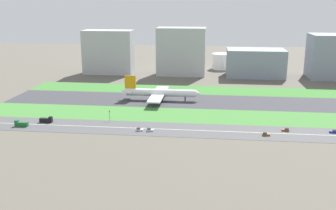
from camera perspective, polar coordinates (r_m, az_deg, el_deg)
ground_plane at (r=314.54m, az=1.98°, el=0.61°), size 800.00×800.00×0.00m
runway at (r=314.52m, az=1.98°, el=0.62°), size 280.00×46.00×0.10m
grass_median_north at (r=354.28m, az=2.54°, el=2.25°), size 280.00×36.00×0.10m
grass_median_south at (r=275.14m, az=1.27°, el=-1.48°), size 280.00×36.00×0.10m
highway at (r=244.76m, az=0.56°, el=-3.59°), size 280.00×28.00×0.10m
highway_centerline at (r=244.75m, az=0.56°, el=-3.57°), size 266.00×0.50×0.01m
airliner at (r=315.04m, az=-1.34°, el=1.81°), size 65.00×56.00×19.70m
car_2 at (r=242.57m, az=-4.18°, el=-3.58°), size 4.40×1.80×2.00m
car_5 at (r=258.75m, az=23.00°, el=-3.58°), size 4.40×1.80×2.00m
car_4 at (r=240.66m, az=14.08°, el=-4.16°), size 4.40×1.80×2.00m
car_0 at (r=252.12m, az=16.79°, el=-3.48°), size 4.40×1.80×2.00m
truck_1 at (r=270.54m, az=-17.30°, el=-2.10°), size 8.40×2.50×4.00m
car_1 at (r=241.47m, az=-2.66°, el=-3.65°), size 4.40×1.80×2.00m
truck_0 at (r=267.36m, az=-20.63°, el=-2.60°), size 8.40×2.50×4.00m
traffic_light at (r=263.51m, az=-8.52°, el=-1.43°), size 0.36×0.50×7.20m
terminal_building at (r=436.60m, az=-8.66°, el=7.64°), size 53.46×24.58×47.17m
hangar_building at (r=422.47m, az=1.94°, el=7.80°), size 51.36×25.68×50.59m
office_tower at (r=424.78m, az=12.61°, el=6.01°), size 59.88×36.52×28.87m
cargo_warehouse at (r=439.55m, az=23.34°, el=6.51°), size 54.30×38.33×45.04m
fuel_tank_west at (r=468.49m, az=4.38°, el=6.22°), size 16.89×16.89×14.14m
fuel_tank_centre at (r=467.94m, az=7.89°, el=6.35°), size 23.88×23.88×17.95m
fuel_tank_east at (r=470.19m, az=12.19°, el=6.04°), size 25.61×25.61×15.38m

